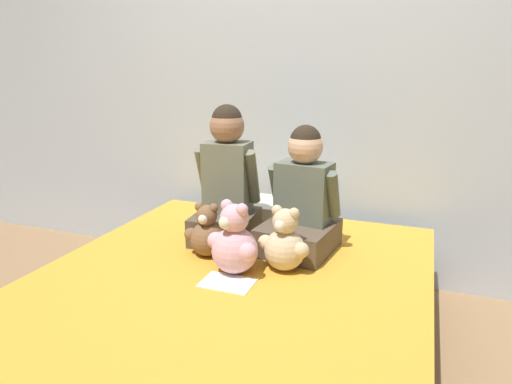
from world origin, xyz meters
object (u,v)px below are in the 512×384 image
bed (220,332)px  teddy_bear_held_by_left_child (207,234)px  teddy_bear_held_by_right_child (285,243)px  pillow_at_headboard (282,212)px  child_on_left (227,184)px  sign_card (228,283)px  child_on_right (302,202)px  teddy_bear_between_children (234,243)px

bed → teddy_bear_held_by_left_child: (-0.18, 0.27, 0.31)m
teddy_bear_held_by_right_child → pillow_at_headboard: (-0.19, 0.59, -0.06)m
child_on_left → sign_card: size_ratio=3.18×
bed → child_on_left: 0.72m
bed → child_on_right: (0.20, 0.50, 0.43)m
bed → child_on_right: 0.69m
pillow_at_headboard → sign_card: 0.79m
child_on_left → teddy_bear_held_by_right_child: child_on_left is taller
child_on_right → teddy_bear_held_by_right_child: bearing=-83.3°
teddy_bear_held_by_left_child → teddy_bear_held_by_right_child: teddy_bear_held_by_right_child is taller
teddy_bear_held_by_right_child → pillow_at_headboard: teddy_bear_held_by_right_child is taller
teddy_bear_held_by_right_child → pillow_at_headboard: size_ratio=0.60×
child_on_left → pillow_at_headboard: bearing=57.3°
bed → sign_card: (0.02, 0.04, 0.20)m
child_on_left → teddy_bear_between_children: 0.43m
child_on_right → sign_card: child_on_right is taller
child_on_left → teddy_bear_between_children: size_ratio=2.14×
bed → sign_card: bearing=64.3°
teddy_bear_between_children → teddy_bear_held_by_right_child: bearing=49.7°
teddy_bear_between_children → sign_card: teddy_bear_between_children is taller
bed → teddy_bear_between_children: 0.36m
child_on_left → bed: bearing=-73.8°
teddy_bear_between_children → pillow_at_headboard: bearing=112.1°
teddy_bear_held_by_left_child → teddy_bear_between_children: 0.22m
child_on_right → sign_card: bearing=-103.7°
child_on_right → teddy_bear_held_by_right_child: size_ratio=2.08×
teddy_bear_held_by_left_child → pillow_at_headboard: bearing=68.9°
teddy_bear_held_by_left_child → child_on_left: bearing=87.2°
child_on_left → teddy_bear_between_children: (0.19, -0.35, -0.15)m
teddy_bear_held_by_right_child → bed: bearing=-118.6°
child_on_left → child_on_right: (0.38, -0.00, -0.05)m
teddy_bear_between_children → pillow_at_headboard: teddy_bear_between_children is taller
child_on_left → pillow_at_headboard: child_on_left is taller
teddy_bear_held_by_right_child → teddy_bear_between_children: bearing=-142.3°
child_on_left → teddy_bear_held_by_left_child: bearing=-93.5°
child_on_right → pillow_at_headboard: child_on_right is taller
teddy_bear_held_by_left_child → sign_card: (0.20, -0.23, -0.10)m
teddy_bear_held_by_left_child → pillow_at_headboard: (0.18, 0.57, -0.05)m
bed → teddy_bear_held_by_left_child: 0.44m
teddy_bear_held_by_left_child → bed: bearing=-59.0°
pillow_at_headboard → teddy_bear_held_by_right_child: bearing=-71.8°
child_on_right → pillow_at_headboard: (-0.20, 0.34, -0.18)m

